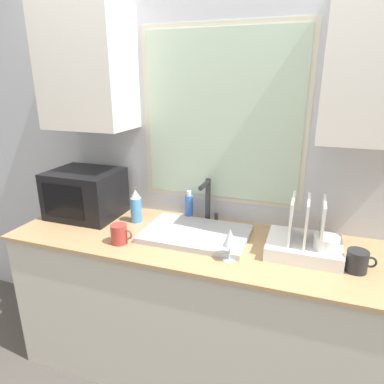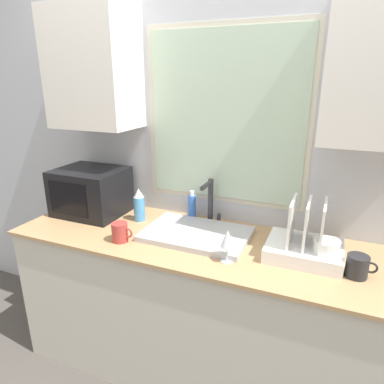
{
  "view_description": "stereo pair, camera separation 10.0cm",
  "coord_description": "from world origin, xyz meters",
  "px_view_note": "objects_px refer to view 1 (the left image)",
  "views": [
    {
      "loc": [
        0.5,
        -1.28,
        1.72
      ],
      "look_at": [
        -0.05,
        0.29,
        1.16
      ],
      "focal_mm": 32.0,
      "sensor_mm": 36.0,
      "label": 1
    },
    {
      "loc": [
        0.59,
        -1.25,
        1.72
      ],
      "look_at": [
        -0.05,
        0.29,
        1.16
      ],
      "focal_mm": 32.0,
      "sensor_mm": 36.0,
      "label": 2
    }
  ],
  "objects_px": {
    "wine_glass": "(230,238)",
    "faucet": "(208,198)",
    "dish_rack": "(306,242)",
    "mug_near_sink": "(119,234)",
    "microwave": "(85,193)",
    "spray_bottle": "(136,206)",
    "soap_bottle": "(189,207)"
  },
  "relations": [
    {
      "from": "mug_near_sink",
      "to": "wine_glass",
      "type": "distance_m",
      "value": 0.6
    },
    {
      "from": "microwave",
      "to": "dish_rack",
      "type": "relative_size",
      "value": 1.18
    },
    {
      "from": "dish_rack",
      "to": "spray_bottle",
      "type": "bearing_deg",
      "value": 175.05
    },
    {
      "from": "faucet",
      "to": "wine_glass",
      "type": "bearing_deg",
      "value": -59.8
    },
    {
      "from": "microwave",
      "to": "mug_near_sink",
      "type": "relative_size",
      "value": 3.46
    },
    {
      "from": "faucet",
      "to": "microwave",
      "type": "xyz_separation_m",
      "value": [
        -0.76,
        -0.14,
        -0.01
      ]
    },
    {
      "from": "faucet",
      "to": "microwave",
      "type": "height_order",
      "value": "microwave"
    },
    {
      "from": "mug_near_sink",
      "to": "wine_glass",
      "type": "height_order",
      "value": "wine_glass"
    },
    {
      "from": "dish_rack",
      "to": "soap_bottle",
      "type": "bearing_deg",
      "value": 162.57
    },
    {
      "from": "soap_bottle",
      "to": "wine_glass",
      "type": "xyz_separation_m",
      "value": [
        0.35,
        -0.41,
        0.03
      ]
    },
    {
      "from": "faucet",
      "to": "spray_bottle",
      "type": "relative_size",
      "value": 1.33
    },
    {
      "from": "microwave",
      "to": "dish_rack",
      "type": "xyz_separation_m",
      "value": [
        1.34,
        -0.07,
        -0.08
      ]
    },
    {
      "from": "dish_rack",
      "to": "soap_bottle",
      "type": "xyz_separation_m",
      "value": [
        -0.7,
        0.22,
        0.02
      ]
    },
    {
      "from": "faucet",
      "to": "soap_bottle",
      "type": "distance_m",
      "value": 0.14
    },
    {
      "from": "faucet",
      "to": "wine_glass",
      "type": "height_order",
      "value": "faucet"
    },
    {
      "from": "mug_near_sink",
      "to": "microwave",
      "type": "bearing_deg",
      "value": 145.53
    },
    {
      "from": "dish_rack",
      "to": "wine_glass",
      "type": "relative_size",
      "value": 2.16
    },
    {
      "from": "spray_bottle",
      "to": "mug_near_sink",
      "type": "relative_size",
      "value": 1.68
    },
    {
      "from": "microwave",
      "to": "soap_bottle",
      "type": "distance_m",
      "value": 0.66
    },
    {
      "from": "mug_near_sink",
      "to": "wine_glass",
      "type": "bearing_deg",
      "value": 1.53
    },
    {
      "from": "wine_glass",
      "to": "soap_bottle",
      "type": "bearing_deg",
      "value": 131.04
    },
    {
      "from": "microwave",
      "to": "spray_bottle",
      "type": "xyz_separation_m",
      "value": [
        0.35,
        0.01,
        -0.05
      ]
    },
    {
      "from": "microwave",
      "to": "soap_bottle",
      "type": "height_order",
      "value": "microwave"
    },
    {
      "from": "wine_glass",
      "to": "mug_near_sink",
      "type": "bearing_deg",
      "value": -178.47
    },
    {
      "from": "microwave",
      "to": "soap_bottle",
      "type": "xyz_separation_m",
      "value": [
        0.64,
        0.15,
        -0.06
      ]
    },
    {
      "from": "microwave",
      "to": "spray_bottle",
      "type": "distance_m",
      "value": 0.35
    },
    {
      "from": "microwave",
      "to": "mug_near_sink",
      "type": "xyz_separation_m",
      "value": [
        0.4,
        -0.28,
        -0.09
      ]
    },
    {
      "from": "spray_bottle",
      "to": "soap_bottle",
      "type": "distance_m",
      "value": 0.32
    },
    {
      "from": "wine_glass",
      "to": "spray_bottle",
      "type": "bearing_deg",
      "value": 157.15
    },
    {
      "from": "faucet",
      "to": "microwave",
      "type": "bearing_deg",
      "value": -169.49
    },
    {
      "from": "wine_glass",
      "to": "faucet",
      "type": "bearing_deg",
      "value": 120.2
    },
    {
      "from": "dish_rack",
      "to": "mug_near_sink",
      "type": "distance_m",
      "value": 0.96
    }
  ]
}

